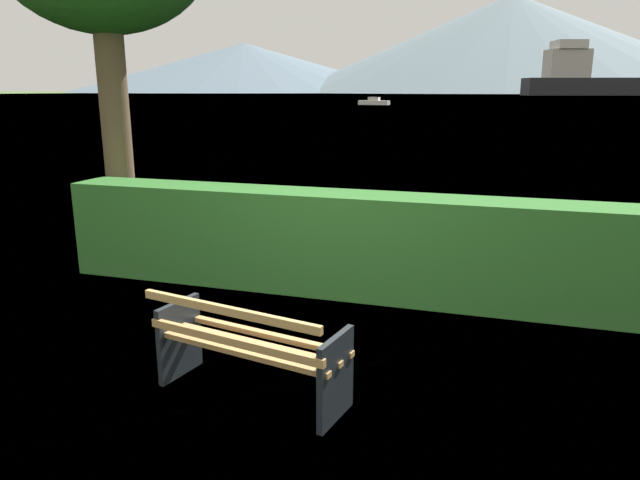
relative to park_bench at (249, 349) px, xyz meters
The scene contains 7 objects.
ground_plane 0.43m from the park_bench, 78.75° to the left, with size 1400.00×1400.00×0.00m, color #4C6B33.
water_surface 306.54m from the park_bench, 90.00° to the left, with size 620.00×620.00×0.00m, color slate.
park_bench is the anchor object (origin of this frame).
hedge_row 2.71m from the park_bench, 89.76° to the left, with size 7.17×0.68×1.23m, color #2D6B28.
cargo_ship_large 295.31m from the park_bench, 80.65° to the left, with size 96.73×38.64×23.30m.
fishing_boat_near 95.69m from the park_bench, 101.62° to the left, with size 5.27×2.27×1.26m.
distant_hills 554.76m from the park_bench, 88.16° to the left, with size 808.83×396.81×82.95m.
Camera 1 is at (1.82, -4.01, 2.43)m, focal length 32.97 mm.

